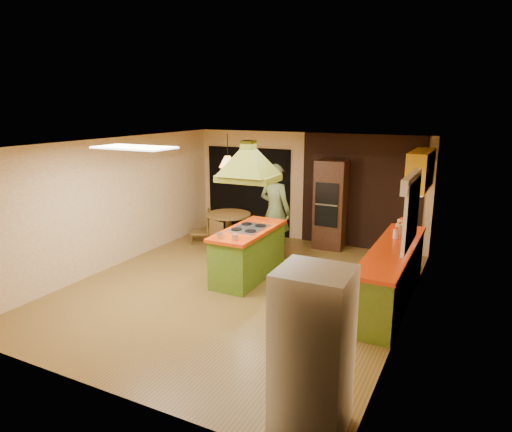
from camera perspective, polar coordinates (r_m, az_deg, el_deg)
The scene contains 21 objects.
ground at distance 8.04m, azimuth -2.12°, elevation -8.97°, with size 6.50×6.50×0.00m, color olive.
room_walls at distance 7.65m, azimuth -2.20°, elevation -0.30°, with size 5.50×6.50×6.50m.
ceiling_plane at distance 7.44m, azimuth -2.29°, elevation 9.08°, with size 6.50×6.50×0.00m, color silver.
brick_panel at distance 10.17m, azimuth 12.92°, elevation 2.91°, with size 2.64×0.03×2.50m, color #381E14.
nook_opening at distance 11.16m, azimuth -0.97°, elevation 3.16°, with size 2.20×0.03×2.10m, color black.
right_counter at distance 7.66m, azimuth 16.56°, elevation -7.04°, with size 0.62×3.05×0.92m.
upper_cabinets at distance 8.83m, azimuth 19.88°, elevation 5.43°, with size 0.34×1.40×0.70m, color yellow.
window_right at distance 7.08m, azimuth 18.94°, elevation 2.13°, with size 0.12×1.35×1.06m.
fluor_panel at distance 7.09m, azimuth -14.98°, elevation 8.28°, with size 1.20×0.60×0.03m, color white.
kitchen_island at distance 8.37m, azimuth -0.92°, elevation -4.61°, with size 0.76×1.85×0.94m.
range_hood at distance 7.99m, azimuth -0.97°, elevation 7.62°, with size 1.02×0.75×0.79m.
man at distance 9.35m, azimuth 2.40°, elevation 0.61°, with size 0.71×0.47×1.96m, color #49552D.
refrigerator at distance 4.54m, azimuth 7.07°, elevation -16.53°, with size 0.68×0.64×1.66m, color white.
wall_oven at distance 10.10m, azimuth 9.29°, elevation 1.43°, with size 0.68×0.63×1.95m.
dining_table at distance 10.23m, azimuth -3.45°, elevation -0.89°, with size 0.99×0.99×0.74m.
chair_left at distance 10.54m, azimuth -7.02°, elevation -1.27°, with size 0.43×0.43×0.78m, color brown, non-canonical shape.
chair_near at distance 9.60m, azimuth -4.09°, elevation -2.71°, with size 0.43×0.43×0.78m, color brown, non-canonical shape.
pendant_lamp at distance 9.97m, azimuth -3.57°, elevation 6.80°, with size 0.37×0.37×0.24m, color #FF9E3F.
canister_large at distance 8.43m, azimuth 17.71°, elevation -1.16°, with size 0.15×0.15×0.22m, color #F6E4C5.
canister_medium at distance 8.25m, azimuth 17.49°, elevation -1.57°, with size 0.13×0.13×0.19m, color beige.
canister_small at distance 8.00m, azimuth 17.16°, elevation -2.15°, with size 0.12×0.12×0.16m, color #F8E0C8.
Camera 1 is at (3.58, -6.49, 3.11)m, focal length 32.00 mm.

